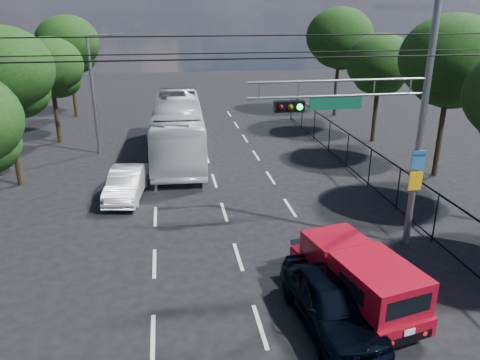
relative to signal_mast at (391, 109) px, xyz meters
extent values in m
cube|color=beige|center=(-8.28, -3.99, -5.24)|extent=(0.12, 2.00, 0.01)
cube|color=beige|center=(-8.28, 0.01, -5.24)|extent=(0.12, 2.00, 0.01)
cube|color=beige|center=(-8.28, 4.01, -5.24)|extent=(0.12, 2.00, 0.01)
cube|color=beige|center=(-8.28, 8.01, -5.24)|extent=(0.12, 2.00, 0.01)
cube|color=beige|center=(-8.28, 12.01, -5.24)|extent=(0.12, 2.00, 0.01)
cube|color=beige|center=(-8.28, 16.01, -5.24)|extent=(0.12, 2.00, 0.01)
cube|color=beige|center=(-8.28, 20.01, -5.24)|extent=(0.12, 2.00, 0.01)
cube|color=beige|center=(-8.28, 24.01, -5.24)|extent=(0.12, 2.00, 0.01)
cube|color=beige|center=(-5.28, -3.99, -5.24)|extent=(0.12, 2.00, 0.01)
cube|color=beige|center=(-5.28, 0.01, -5.24)|extent=(0.12, 2.00, 0.01)
cube|color=beige|center=(-5.28, 4.01, -5.24)|extent=(0.12, 2.00, 0.01)
cube|color=beige|center=(-5.28, 8.01, -5.24)|extent=(0.12, 2.00, 0.01)
cube|color=beige|center=(-5.28, 12.01, -5.24)|extent=(0.12, 2.00, 0.01)
cube|color=beige|center=(-5.28, 16.01, -5.24)|extent=(0.12, 2.00, 0.01)
cube|color=beige|center=(-5.28, 20.01, -5.24)|extent=(0.12, 2.00, 0.01)
cube|color=beige|center=(-5.28, 24.01, -5.24)|extent=(0.12, 2.00, 0.01)
cube|color=beige|center=(-2.28, -3.99, -5.24)|extent=(0.12, 2.00, 0.01)
cube|color=beige|center=(-2.28, 0.01, -5.24)|extent=(0.12, 2.00, 0.01)
cube|color=beige|center=(-2.28, 4.01, -5.24)|extent=(0.12, 2.00, 0.01)
cube|color=beige|center=(-2.28, 8.01, -5.24)|extent=(0.12, 2.00, 0.01)
cube|color=beige|center=(-2.28, 12.01, -5.24)|extent=(0.12, 2.00, 0.01)
cube|color=beige|center=(-2.28, 16.01, -5.24)|extent=(0.12, 2.00, 0.01)
cube|color=beige|center=(-2.28, 20.01, -5.24)|extent=(0.12, 2.00, 0.01)
cube|color=beige|center=(-2.28, 24.01, -5.24)|extent=(0.12, 2.00, 0.01)
cylinder|color=slate|center=(1.22, 0.01, -0.49)|extent=(0.24, 0.24, 9.50)
cylinder|color=slate|center=(-1.88, 0.01, 1.01)|extent=(6.20, 0.08, 0.08)
cylinder|color=slate|center=(-1.88, 0.01, 0.51)|extent=(6.20, 0.08, 0.08)
cube|color=black|center=(-3.58, 0.01, 0.21)|extent=(1.00, 0.28, 0.35)
sphere|color=#3F0505|center=(-3.90, -0.14, 0.21)|extent=(0.20, 0.20, 0.20)
sphere|color=#4C3805|center=(-3.58, -0.14, 0.21)|extent=(0.20, 0.20, 0.20)
sphere|color=#0CE533|center=(-3.26, -0.14, 0.21)|extent=(0.20, 0.20, 0.20)
cube|color=#0C5635|center=(-1.98, 0.01, 0.26)|extent=(1.80, 0.05, 0.40)
cube|color=#2368A5|center=(1.20, -0.13, -1.84)|extent=(0.50, 0.04, 0.70)
cube|color=#F4B30C|center=(1.20, -0.13, -2.64)|extent=(0.50, 0.04, 0.70)
cylinder|color=slate|center=(0.62, 0.01, 0.76)|extent=(0.05, 0.05, 0.50)
cylinder|color=slate|center=(-0.68, 0.01, 0.76)|extent=(0.05, 0.05, 0.50)
cylinder|color=slate|center=(-1.98, 0.01, 0.76)|extent=(0.05, 0.05, 0.50)
cylinder|color=slate|center=(-3.28, 0.01, 0.76)|extent=(0.05, 0.05, 0.50)
cylinder|color=slate|center=(-4.58, 0.01, 0.76)|extent=(0.05, 0.05, 0.50)
cylinder|color=slate|center=(-11.78, 14.01, -1.74)|extent=(0.18, 0.18, 7.00)
cylinder|color=slate|center=(-10.98, 14.01, 1.76)|extent=(1.60, 0.09, 0.09)
cube|color=slate|center=(-10.08, 14.01, 1.76)|extent=(0.60, 0.22, 0.15)
cylinder|color=black|center=(-5.28, -1.99, 1.96)|extent=(22.00, 0.04, 0.04)
cylinder|color=black|center=(-5.28, 1.51, 2.36)|extent=(22.00, 0.04, 0.04)
cylinder|color=black|center=(-5.28, 3.01, 1.66)|extent=(22.00, 0.04, 0.04)
cube|color=black|center=(2.32, 4.01, -3.29)|extent=(0.04, 34.00, 0.06)
cube|color=black|center=(2.32, 4.01, -5.09)|extent=(0.04, 34.00, 0.06)
cylinder|color=black|center=(2.32, 0.01, -4.24)|extent=(0.06, 0.06, 2.00)
cylinder|color=black|center=(2.32, 3.01, -4.24)|extent=(0.06, 0.06, 2.00)
cylinder|color=black|center=(2.32, 6.01, -4.24)|extent=(0.06, 0.06, 2.00)
cylinder|color=black|center=(2.32, 9.01, -4.24)|extent=(0.06, 0.06, 2.00)
cylinder|color=black|center=(2.32, 12.01, -4.24)|extent=(0.06, 0.06, 2.00)
cylinder|color=black|center=(2.32, 15.01, -4.24)|extent=(0.06, 0.06, 2.00)
cylinder|color=black|center=(2.32, 18.01, -4.24)|extent=(0.06, 0.06, 2.00)
cylinder|color=black|center=(2.32, 21.01, -4.24)|extent=(0.06, 0.06, 2.00)
cylinder|color=black|center=(6.52, 7.01, -2.86)|extent=(0.28, 0.28, 4.76)
ellipsoid|color=black|center=(6.52, 7.01, 0.88)|extent=(5.10, 5.10, 4.33)
ellipsoid|color=black|center=(6.92, 7.31, -0.31)|extent=(3.40, 3.40, 2.72)
ellipsoid|color=black|center=(6.17, 6.81, -0.14)|extent=(3.23, 3.23, 2.58)
cylinder|color=black|center=(6.12, 14.01, -3.23)|extent=(0.28, 0.28, 4.03)
ellipsoid|color=black|center=(6.12, 14.01, -0.06)|extent=(4.32, 4.32, 3.67)
ellipsoid|color=black|center=(6.52, 14.31, -1.07)|extent=(2.88, 2.88, 2.30)
ellipsoid|color=black|center=(5.77, 13.81, -0.92)|extent=(2.74, 2.74, 2.19)
cylinder|color=black|center=(6.32, 22.01, -2.78)|extent=(0.28, 0.28, 4.93)
ellipsoid|color=black|center=(6.32, 22.01, 1.09)|extent=(5.28, 5.28, 4.49)
ellipsoid|color=black|center=(6.72, 22.31, -0.14)|extent=(3.52, 3.52, 2.82)
ellipsoid|color=black|center=(5.97, 21.81, 0.04)|extent=(3.34, 3.34, 2.68)
cylinder|color=black|center=(-15.08, 9.01, -3.00)|extent=(0.28, 0.28, 4.48)
ellipsoid|color=black|center=(-15.08, 9.01, 0.52)|extent=(4.80, 4.80, 4.08)
ellipsoid|color=black|center=(-14.68, 9.31, -0.60)|extent=(3.20, 3.20, 2.56)
cylinder|color=black|center=(-14.68, 17.01, -3.28)|extent=(0.28, 0.28, 3.92)
ellipsoid|color=black|center=(-14.68, 17.01, -0.20)|extent=(4.20, 4.20, 3.57)
ellipsoid|color=black|center=(-14.28, 17.31, -1.18)|extent=(2.80, 2.80, 2.24)
ellipsoid|color=black|center=(-15.03, 16.81, -1.04)|extent=(2.66, 2.66, 2.13)
cylinder|color=black|center=(-14.88, 25.01, -2.95)|extent=(0.28, 0.28, 4.59)
ellipsoid|color=black|center=(-14.88, 25.01, 0.66)|extent=(4.92, 4.92, 4.18)
ellipsoid|color=black|center=(-14.48, 25.31, -0.49)|extent=(3.28, 3.28, 2.62)
ellipsoid|color=black|center=(-15.23, 24.81, -0.32)|extent=(3.12, 3.12, 2.49)
cylinder|color=black|center=(-3.41, -2.08, -4.90)|extent=(0.39, 0.71, 0.68)
cylinder|color=black|center=(-1.80, -1.73, -4.90)|extent=(0.39, 0.71, 0.68)
cylinder|color=black|center=(-2.76, -5.01, -4.90)|extent=(0.39, 0.71, 0.68)
cylinder|color=black|center=(-1.16, -4.65, -4.90)|extent=(0.39, 0.71, 0.68)
cube|color=maroon|center=(-2.28, -3.37, -4.64)|extent=(2.83, 5.11, 0.54)
cube|color=maroon|center=(-2.75, -1.24, -4.57)|extent=(1.86, 0.90, 0.53)
cube|color=black|center=(-2.81, -0.99, -4.32)|extent=(1.69, 0.73, 0.30)
cube|color=maroon|center=(-2.52, -2.28, -3.94)|extent=(2.02, 1.84, 0.92)
cube|color=black|center=(-2.37, -2.99, -3.89)|extent=(1.47, 0.37, 0.53)
cube|color=maroon|center=(-2.05, -4.41, -3.87)|extent=(2.28, 2.79, 1.01)
cube|color=black|center=(-1.17, -4.21, -3.84)|extent=(0.29, 1.14, 0.43)
cube|color=black|center=(-2.94, -4.60, -3.84)|extent=(0.29, 1.14, 0.43)
cube|color=black|center=(-1.79, -5.59, -3.84)|extent=(1.38, 0.35, 0.53)
cube|color=black|center=(-1.77, -5.71, -4.76)|extent=(1.53, 0.41, 0.25)
cube|color=silver|center=(-1.76, -5.74, -4.52)|extent=(0.34, 0.10, 0.17)
imported|color=black|center=(-3.31, -4.21, -4.47)|extent=(2.16, 4.64, 1.54)
imported|color=silver|center=(-6.92, 12.84, -3.57)|extent=(3.22, 12.12, 3.35)
imported|color=silver|center=(-9.61, 6.46, -4.54)|extent=(2.02, 4.39, 1.40)
camera|label=1|loc=(-7.60, -14.75, 3.27)|focal=35.00mm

